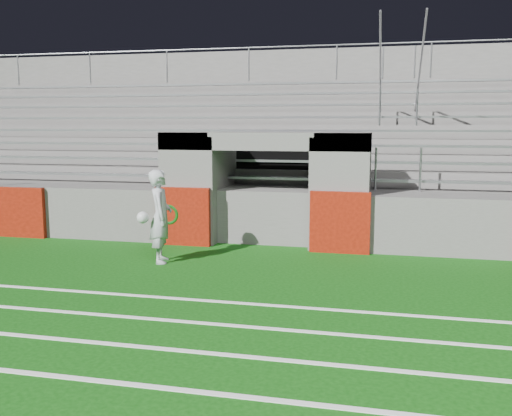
# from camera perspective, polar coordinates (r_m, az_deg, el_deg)

# --- Properties ---
(ground) EXTENTS (90.00, 90.00, 0.00)m
(ground) POSITION_cam_1_polar(r_m,az_deg,el_deg) (10.11, -3.45, -7.58)
(ground) COLOR #0D430B
(ground) RESTS_ON ground
(stadium_structure) EXTENTS (26.00, 8.48, 5.42)m
(stadium_structure) POSITION_cam_1_polar(r_m,az_deg,el_deg) (17.56, 3.95, 4.11)
(stadium_structure) COLOR #585654
(stadium_structure) RESTS_ON ground
(goalkeeper_with_ball) EXTENTS (0.72, 0.80, 1.89)m
(goalkeeper_with_ball) POSITION_cam_1_polar(r_m,az_deg,el_deg) (11.63, -9.55, -0.83)
(goalkeeper_with_ball) COLOR #ADB1B7
(goalkeeper_with_ball) RESTS_ON ground
(hose_coil) EXTENTS (0.59, 0.15, 0.59)m
(hose_coil) POSITION_cam_1_polar(r_m,az_deg,el_deg) (13.35, -8.64, -0.52)
(hose_coil) COLOR #0B3B10
(hose_coil) RESTS_ON ground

